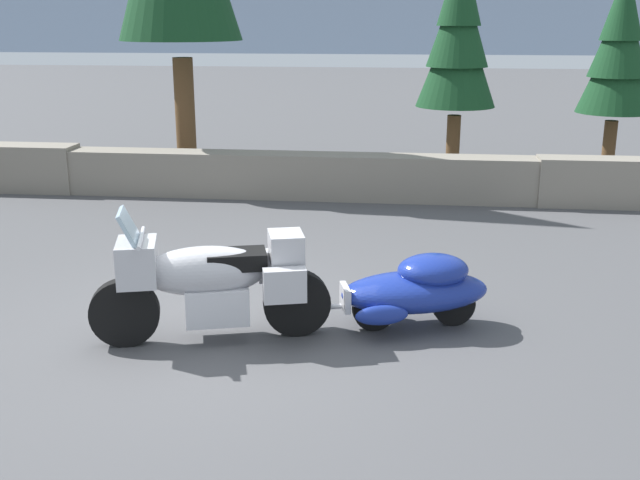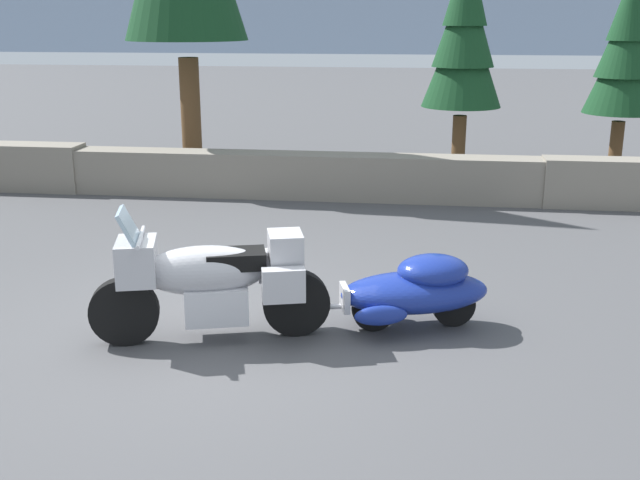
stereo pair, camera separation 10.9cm
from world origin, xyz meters
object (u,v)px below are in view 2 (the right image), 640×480
object	(u,v)px
touring_motorcycle	(210,279)
car_shaped_trailer	(416,289)
pine_tree_far_right	(627,48)
pine_tree_secondary	(464,34)

from	to	relation	value
touring_motorcycle	car_shaped_trailer	distance (m)	2.04
pine_tree_far_right	pine_tree_secondary	bearing A→B (deg)	-171.52
car_shaped_trailer	pine_tree_far_right	bearing A→B (deg)	64.45
touring_motorcycle	pine_tree_secondary	world-z (taller)	pine_tree_secondary
pine_tree_secondary	pine_tree_far_right	xyz separation A→B (m)	(2.94, 0.44, -0.25)
car_shaped_trailer	pine_tree_secondary	xyz separation A→B (m)	(0.72, 7.22, 2.30)
touring_motorcycle	pine_tree_far_right	world-z (taller)	pine_tree_far_right
touring_motorcycle	pine_tree_far_right	distance (m)	10.12
touring_motorcycle	car_shaped_trailer	size ratio (longest dim) A/B	1.02
pine_tree_secondary	pine_tree_far_right	world-z (taller)	pine_tree_secondary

